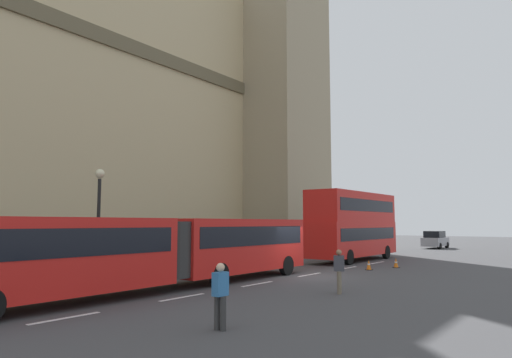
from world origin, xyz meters
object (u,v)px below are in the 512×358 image
(articulated_bus, at_px, (164,247))
(double_decker_bus, at_px, (354,223))
(pedestrian_near_cones, at_px, (220,294))
(pedestrian_by_kerb, at_px, (339,270))
(traffic_cone_west, at_px, (369,265))
(street_lamp, at_px, (99,216))
(traffic_cone_middle, at_px, (396,263))
(sedan_lead, at_px, (435,240))

(articulated_bus, relative_size, double_decker_bus, 1.75)
(pedestrian_near_cones, relative_size, pedestrian_by_kerb, 1.00)
(articulated_bus, xyz_separation_m, pedestrian_near_cones, (-3.94, -6.52, -0.83))
(traffic_cone_west, xyz_separation_m, street_lamp, (-12.61, 8.01, 2.77))
(double_decker_bus, distance_m, traffic_cone_middle, 5.93)
(traffic_cone_middle, height_order, pedestrian_near_cones, pedestrian_near_cones)
(double_decker_bus, height_order, sedan_lead, double_decker_bus)
(double_decker_bus, distance_m, pedestrian_near_cones, 23.10)
(pedestrian_near_cones, bearing_deg, sedan_lead, 8.70)
(double_decker_bus, bearing_deg, traffic_cone_west, -147.99)
(pedestrian_near_cones, bearing_deg, traffic_cone_west, 10.39)
(double_decker_bus, relative_size, traffic_cone_west, 17.66)
(articulated_bus, height_order, traffic_cone_middle, articulated_bus)
(articulated_bus, height_order, street_lamp, street_lamp)
(articulated_bus, height_order, pedestrian_near_cones, articulated_bus)
(articulated_bus, relative_size, traffic_cone_west, 30.97)
(articulated_bus, xyz_separation_m, double_decker_bus, (18.14, 0.00, 0.96))
(traffic_cone_west, bearing_deg, sedan_lead, 7.63)
(articulated_bus, bearing_deg, traffic_cone_west, -15.62)
(pedestrian_near_cones, bearing_deg, pedestrian_by_kerb, 2.47)
(traffic_cone_west, relative_size, street_lamp, 0.11)
(articulated_bus, xyz_separation_m, pedestrian_by_kerb, (3.36, -6.21, -0.83))
(double_decker_bus, distance_m, pedestrian_by_kerb, 16.13)
(sedan_lead, xyz_separation_m, traffic_cone_west, (-26.01, -3.49, -0.63))
(articulated_bus, distance_m, double_decker_bus, 18.17)
(traffic_cone_west, bearing_deg, pedestrian_by_kerb, -163.57)
(traffic_cone_west, bearing_deg, traffic_cone_middle, -18.50)
(traffic_cone_west, height_order, pedestrian_near_cones, pedestrian_near_cones)
(sedan_lead, bearing_deg, pedestrian_by_kerb, -170.02)
(sedan_lead, relative_size, pedestrian_near_cones, 2.60)
(double_decker_bus, xyz_separation_m, street_lamp, (-18.22, 4.50, 0.35))
(traffic_cone_middle, relative_size, pedestrian_by_kerb, 0.34)
(traffic_cone_west, relative_size, pedestrian_near_cones, 0.34)
(street_lamp, xyz_separation_m, pedestrian_near_cones, (-3.87, -11.03, -2.14))
(traffic_cone_west, bearing_deg, articulated_bus, 164.38)
(articulated_bus, distance_m, sedan_lead, 38.56)
(double_decker_bus, height_order, traffic_cone_west, double_decker_bus)
(pedestrian_near_cones, bearing_deg, articulated_bus, 58.85)
(traffic_cone_west, xyz_separation_m, pedestrian_near_cones, (-16.48, -3.02, 0.63))
(articulated_bus, height_order, sedan_lead, articulated_bus)
(double_decker_bus, height_order, pedestrian_near_cones, double_decker_bus)
(sedan_lead, bearing_deg, double_decker_bus, 179.94)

